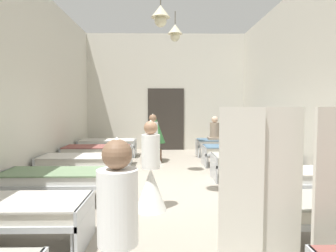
# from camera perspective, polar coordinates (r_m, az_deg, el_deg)

# --- Properties ---
(ground_plane) EXTENTS (6.68, 11.61, 0.10)m
(ground_plane) POSITION_cam_1_polar(r_m,az_deg,el_deg) (6.14, 0.14, -12.75)
(ground_plane) COLOR #9E9384
(room_shell) EXTENTS (6.48, 11.21, 4.50)m
(room_shell) POSITION_cam_1_polar(r_m,az_deg,el_deg) (7.19, -0.07, 8.31)
(room_shell) COLOR beige
(room_shell) RESTS_ON ground
(bed_left_row_1) EXTENTS (1.90, 0.84, 0.57)m
(bed_left_row_1) POSITION_cam_1_polar(r_m,az_deg,el_deg) (4.15, -28.78, -14.40)
(bed_left_row_1) COLOR #B7BCC1
(bed_left_row_1) RESTS_ON ground
(bed_right_row_1) EXTENTS (1.90, 0.84, 0.57)m
(bed_right_row_1) POSITION_cam_1_polar(r_m,az_deg,el_deg) (4.26, 29.72, -13.93)
(bed_right_row_1) COLOR #B7BCC1
(bed_right_row_1) RESTS_ON ground
(bed_left_row_2) EXTENTS (1.90, 0.84, 0.57)m
(bed_left_row_2) POSITION_cam_1_polar(r_m,az_deg,el_deg) (5.56, -20.98, -9.56)
(bed_left_row_2) COLOR #B7BCC1
(bed_left_row_2) RESTS_ON ground
(bed_right_row_2) EXTENTS (1.90, 0.84, 0.57)m
(bed_right_row_2) POSITION_cam_1_polar(r_m,az_deg,el_deg) (5.64, 21.28, -9.36)
(bed_right_row_2) COLOR #B7BCC1
(bed_right_row_2) RESTS_ON ground
(bed_left_row_3) EXTENTS (1.90, 0.84, 0.57)m
(bed_left_row_3) POSITION_cam_1_polar(r_m,az_deg,el_deg) (7.05, -16.52, -6.64)
(bed_left_row_3) COLOR #B7BCC1
(bed_left_row_3) RESTS_ON ground
(bed_right_row_3) EXTENTS (1.90, 0.84, 0.57)m
(bed_right_row_3) POSITION_cam_1_polar(r_m,az_deg,el_deg) (7.12, 16.35, -6.53)
(bed_right_row_3) COLOR #B7BCC1
(bed_right_row_3) RESTS_ON ground
(bed_left_row_4) EXTENTS (1.90, 0.84, 0.57)m
(bed_left_row_4) POSITION_cam_1_polar(r_m,az_deg,el_deg) (8.58, -13.66, -4.72)
(bed_left_row_4) COLOR #B7BCC1
(bed_left_row_4) RESTS_ON ground
(bed_right_row_4) EXTENTS (1.90, 0.84, 0.57)m
(bed_right_row_4) POSITION_cam_1_polar(r_m,az_deg,el_deg) (8.64, 13.17, -4.66)
(bed_right_row_4) COLOR #B7BCC1
(bed_right_row_4) RESTS_ON ground
(bed_left_row_5) EXTENTS (1.90, 0.84, 0.57)m
(bed_left_row_5) POSITION_cam_1_polar(r_m,az_deg,el_deg) (10.14, -11.68, -3.39)
(bed_left_row_5) COLOR #B7BCC1
(bed_left_row_5) RESTS_ON ground
(bed_right_row_5) EXTENTS (1.90, 0.84, 0.57)m
(bed_right_row_5) POSITION_cam_1_polar(r_m,az_deg,el_deg) (10.19, 10.96, -3.34)
(bed_right_row_5) COLOR #B7BCC1
(bed_right_row_5) RESTS_ON ground
(nurse_mid_aisle) EXTENTS (0.52, 0.52, 1.49)m
(nurse_mid_aisle) POSITION_cam_1_polar(r_m,az_deg,el_deg) (4.83, -3.38, -10.21)
(nurse_mid_aisle) COLOR white
(nurse_mid_aisle) RESTS_ON ground
(nurse_far_aisle) EXTENTS (0.52, 0.52, 1.49)m
(nurse_far_aisle) POSITION_cam_1_polar(r_m,az_deg,el_deg) (8.63, -2.98, -3.97)
(nurse_far_aisle) COLOR white
(nurse_far_aisle) RESTS_ON ground
(patient_seated_primary) EXTENTS (0.44, 0.44, 0.80)m
(patient_seated_primary) POSITION_cam_1_polar(r_m,az_deg,el_deg) (10.01, 9.11, -0.97)
(patient_seated_primary) COLOR gray
(patient_seated_primary) RESTS_ON bed_right_row_5
(potted_plant) EXTENTS (0.64, 0.64, 1.43)m
(potted_plant) POSITION_cam_1_polar(r_m,az_deg,el_deg) (9.08, -2.55, -1.35)
(potted_plant) COLOR brown
(potted_plant) RESTS_ON ground
(privacy_screen) EXTENTS (1.24, 0.22, 1.70)m
(privacy_screen) POSITION_cam_1_polar(r_m,az_deg,el_deg) (3.09, 21.68, -12.47)
(privacy_screen) COLOR silver
(privacy_screen) RESTS_ON ground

